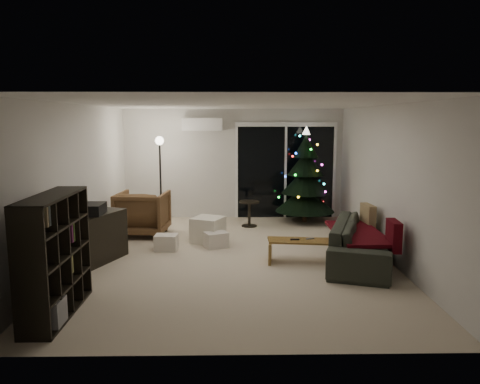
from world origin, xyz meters
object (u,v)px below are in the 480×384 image
object	(u,v)px
armchair	(143,213)
coffee_table	(304,251)
bookshelf	(40,256)
media_cabinet	(92,239)
sofa	(363,242)
christmas_tree	(305,175)

from	to	relation	value
armchair	coffee_table	xyz separation A→B (m)	(2.91, -1.82, -0.26)
bookshelf	media_cabinet	bearing A→B (deg)	108.99
bookshelf	sofa	world-z (taller)	bookshelf
sofa	media_cabinet	bearing A→B (deg)	108.44
coffee_table	christmas_tree	distance (m)	3.16
bookshelf	sofa	distance (m)	4.73
bookshelf	christmas_tree	distance (m)	6.29
media_cabinet	christmas_tree	world-z (taller)	christmas_tree
media_cabinet	bookshelf	bearing A→B (deg)	-68.21
christmas_tree	armchair	bearing A→B (deg)	-160.86
media_cabinet	armchair	bearing A→B (deg)	97.71
media_cabinet	sofa	world-z (taller)	media_cabinet
bookshelf	media_cabinet	xyz separation A→B (m)	(0.00, 1.97, -0.31)
sofa	coffee_table	bearing A→B (deg)	106.53
sofa	coffee_table	xyz separation A→B (m)	(-0.94, 0.04, -0.15)
media_cabinet	sofa	size ratio (longest dim) A/B	0.56
coffee_table	armchair	bearing A→B (deg)	154.90
bookshelf	coffee_table	size ratio (longest dim) A/B	1.24
christmas_tree	coffee_table	bearing A→B (deg)	-98.97
media_cabinet	coffee_table	world-z (taller)	media_cabinet
coffee_table	sofa	bearing A→B (deg)	4.71
armchair	christmas_tree	xyz separation A→B (m)	(3.38, 1.17, 0.62)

